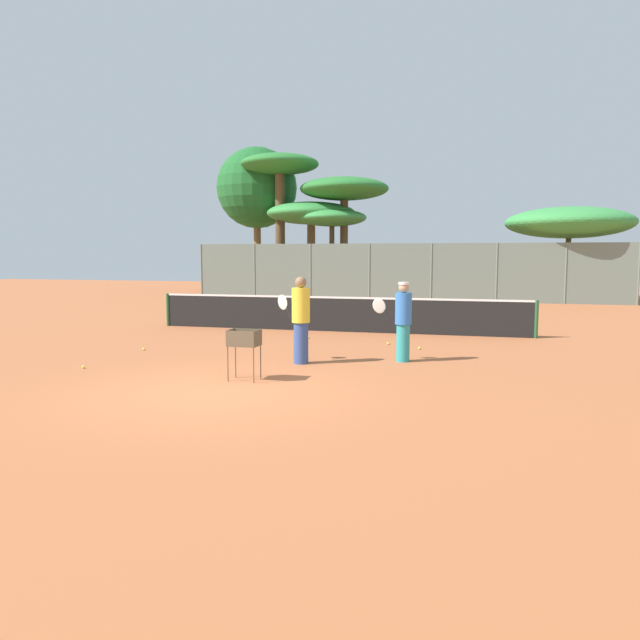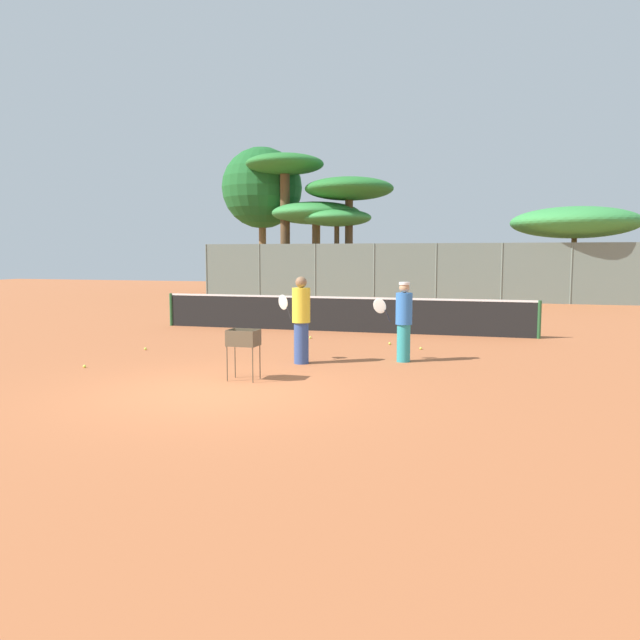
% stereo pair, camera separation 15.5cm
% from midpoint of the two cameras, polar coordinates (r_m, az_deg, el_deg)
% --- Properties ---
extents(ground_plane, '(80.00, 80.00, 0.00)m').
position_cam_midpoint_polar(ground_plane, '(10.87, -9.32, -6.53)').
color(ground_plane, '#B26038').
extents(tennis_net, '(11.59, 0.10, 1.07)m').
position_cam_midpoint_polar(tennis_net, '(18.97, 2.06, 0.61)').
color(tennis_net, '#26592D').
rests_on(tennis_net, ground_plane).
extents(back_fence, '(22.12, 0.08, 2.90)m').
position_cam_midpoint_polar(back_fence, '(31.89, 7.88, 4.36)').
color(back_fence, slate).
rests_on(back_fence, ground_plane).
extents(tree_0, '(4.44, 4.44, 8.00)m').
position_cam_midpoint_polar(tree_0, '(36.47, -3.11, 13.50)').
color(tree_0, brown).
rests_on(tree_0, ground_plane).
extents(tree_1, '(4.94, 4.94, 6.58)m').
position_cam_midpoint_polar(tree_1, '(35.37, 2.81, 11.71)').
color(tree_1, brown).
rests_on(tree_1, ground_plane).
extents(tree_2, '(6.25, 6.25, 4.70)m').
position_cam_midpoint_polar(tree_2, '(33.92, 22.40, 8.22)').
color(tree_2, brown).
rests_on(tree_2, ground_plane).
extents(tree_3, '(3.86, 3.86, 4.86)m').
position_cam_midpoint_polar(tree_3, '(35.22, 1.67, 9.24)').
color(tree_3, brown).
rests_on(tree_3, ground_plane).
extents(tree_4, '(5.11, 5.11, 5.34)m').
position_cam_midpoint_polar(tree_4, '(36.45, -0.23, 9.62)').
color(tree_4, brown).
rests_on(tree_4, ground_plane).
extents(tree_5, '(4.89, 4.89, 8.82)m').
position_cam_midpoint_polar(tree_5, '(38.98, -5.21, 11.89)').
color(tree_5, brown).
rests_on(tree_5, ground_plane).
extents(player_white_outfit, '(0.92, 0.36, 1.75)m').
position_cam_midpoint_polar(player_white_outfit, '(13.72, 7.96, -0.05)').
color(player_white_outfit, teal).
rests_on(player_white_outfit, ground_plane).
extents(player_red_cap, '(0.88, 0.55, 1.88)m').
position_cam_midpoint_polar(player_red_cap, '(13.37, -1.42, 0.09)').
color(player_red_cap, '#334C8C').
rests_on(player_red_cap, ground_plane).
extents(ball_cart, '(0.56, 0.41, 0.95)m').
position_cam_midpoint_polar(ball_cart, '(11.68, -6.65, -2.01)').
color(ball_cart, brown).
rests_on(ball_cart, ground_plane).
extents(tennis_ball_0, '(0.07, 0.07, 0.07)m').
position_cam_midpoint_polar(tennis_ball_0, '(15.92, -15.40, -2.55)').
color(tennis_ball_0, '#D1E54C').
rests_on(tennis_ball_0, ground_plane).
extents(tennis_ball_1, '(0.07, 0.07, 0.07)m').
position_cam_midpoint_polar(tennis_ball_1, '(13.83, -20.43, -3.99)').
color(tennis_ball_1, '#D1E54C').
rests_on(tennis_ball_1, ground_plane).
extents(tennis_ball_2, '(0.07, 0.07, 0.07)m').
position_cam_midpoint_polar(tennis_ball_2, '(15.64, 9.48, -2.57)').
color(tennis_ball_2, '#D1E54C').
rests_on(tennis_ball_2, ground_plane).
extents(tennis_ball_3, '(0.07, 0.07, 0.07)m').
position_cam_midpoint_polar(tennis_ball_3, '(17.43, -0.64, -1.60)').
color(tennis_ball_3, '#D1E54C').
rests_on(tennis_ball_3, ground_plane).
extents(tennis_ball_4, '(0.07, 0.07, 0.07)m').
position_cam_midpoint_polar(tennis_ball_4, '(16.35, 6.67, -2.15)').
color(tennis_ball_4, '#D1E54C').
rests_on(tennis_ball_4, ground_plane).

